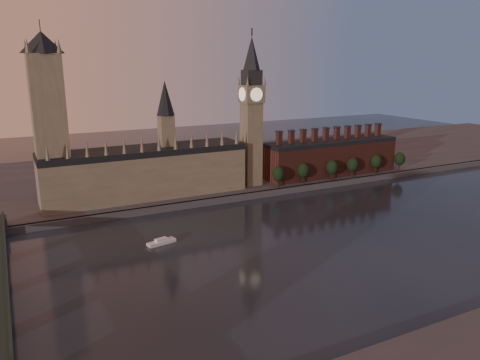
# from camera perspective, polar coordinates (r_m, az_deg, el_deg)

# --- Properties ---
(ground) EXTENTS (900.00, 900.00, 0.00)m
(ground) POSITION_cam_1_polar(r_m,az_deg,el_deg) (244.38, 11.69, -7.57)
(ground) COLOR black
(ground) RESTS_ON ground
(north_bank) EXTENTS (900.00, 182.00, 4.00)m
(north_bank) POSITION_cam_1_polar(r_m,az_deg,el_deg) (391.75, -4.69, 1.29)
(north_bank) COLOR #47474C
(north_bank) RESTS_ON ground
(palace_of_westminster) EXTENTS (130.00, 30.30, 74.00)m
(palace_of_westminster) POSITION_cam_1_polar(r_m,az_deg,el_deg) (308.68, -11.33, 1.25)
(palace_of_westminster) COLOR #7D7158
(palace_of_westminster) RESTS_ON north_bank
(victoria_tower) EXTENTS (24.00, 24.00, 108.00)m
(victoria_tower) POSITION_cam_1_polar(r_m,az_deg,el_deg) (292.90, -22.27, 7.22)
(victoria_tower) COLOR #7D7158
(victoria_tower) RESTS_ON north_bank
(big_ben) EXTENTS (15.00, 15.00, 107.00)m
(big_ben) POSITION_cam_1_polar(r_m,az_deg,el_deg) (326.20, 1.40, 8.49)
(big_ben) COLOR #7D7158
(big_ben) RESTS_ON north_bank
(chimney_block) EXTENTS (110.00, 25.00, 37.00)m
(chimney_block) POSITION_cam_1_polar(r_m,az_deg,el_deg) (370.22, 10.94, 2.82)
(chimney_block) COLOR #562821
(chimney_block) RESTS_ON north_bank
(embankment_tree_0) EXTENTS (8.60, 8.60, 14.88)m
(embankment_tree_0) POSITION_cam_1_polar(r_m,az_deg,el_deg) (326.63, 4.69, 0.73)
(embankment_tree_0) COLOR black
(embankment_tree_0) RESTS_ON north_bank
(embankment_tree_1) EXTENTS (8.60, 8.60, 14.88)m
(embankment_tree_1) POSITION_cam_1_polar(r_m,az_deg,el_deg) (339.26, 7.72, 1.16)
(embankment_tree_1) COLOR black
(embankment_tree_1) RESTS_ON north_bank
(embankment_tree_2) EXTENTS (8.60, 8.60, 14.88)m
(embankment_tree_2) POSITION_cam_1_polar(r_m,az_deg,el_deg) (352.50, 11.15, 1.51)
(embankment_tree_2) COLOR black
(embankment_tree_2) RESTS_ON north_bank
(embankment_tree_3) EXTENTS (8.60, 8.60, 14.88)m
(embankment_tree_3) POSITION_cam_1_polar(r_m,az_deg,el_deg) (365.77, 13.56, 1.85)
(embankment_tree_3) COLOR black
(embankment_tree_3) RESTS_ON north_bank
(embankment_tree_4) EXTENTS (8.60, 8.60, 14.88)m
(embankment_tree_4) POSITION_cam_1_polar(r_m,az_deg,el_deg) (381.76, 16.25, 2.18)
(embankment_tree_4) COLOR black
(embankment_tree_4) RESTS_ON north_bank
(embankment_tree_5) EXTENTS (8.60, 8.60, 14.88)m
(embankment_tree_5) POSITION_cam_1_polar(r_m,az_deg,el_deg) (397.62, 18.88, 2.45)
(embankment_tree_5) COLOR black
(embankment_tree_5) RESTS_ON north_bank
(river_boat) EXTENTS (15.43, 7.34, 2.97)m
(river_boat) POSITION_cam_1_polar(r_m,az_deg,el_deg) (241.56, -9.56, -7.44)
(river_boat) COLOR silver
(river_boat) RESTS_ON ground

